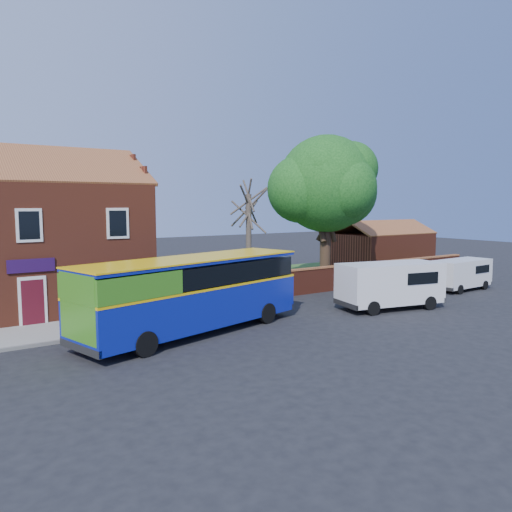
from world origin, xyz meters
TOP-DOWN VIEW (x-y plane):
  - ground at (0.00, 0.00)m, footprint 120.00×120.00m
  - pavement at (-7.00, 5.75)m, footprint 18.00×3.50m
  - kerb at (-7.00, 4.00)m, footprint 18.00×0.15m
  - grass_strip at (13.00, 13.00)m, footprint 26.00×12.00m
  - shop_building at (-7.02, 11.50)m, footprint 12.30×8.13m
  - boundary_wall at (13.00, 7.00)m, footprint 22.00×0.38m
  - outbuilding at (22.00, 13.00)m, footprint 8.20×5.06m
  - bus at (-1.81, 2.38)m, footprint 11.06×5.31m
  - van_near at (9.47, 1.15)m, footprint 5.88×3.32m
  - van_far at (17.75, 2.52)m, footprint 4.54×2.02m
  - large_tree at (12.32, 9.58)m, footprint 8.38×6.63m
  - bare_tree at (6.12, 9.74)m, footprint 2.52×3.00m

SIDE VIEW (x-z plane):
  - ground at x=0.00m, z-range 0.00..0.00m
  - grass_strip at x=13.00m, z-range 0.00..0.04m
  - pavement at x=-7.00m, z-range 0.00..0.12m
  - kerb at x=-7.00m, z-range 0.00..0.14m
  - boundary_wall at x=13.00m, z-range 0.01..1.61m
  - van_far at x=17.75m, z-range 0.12..2.08m
  - van_near at x=9.47m, z-range 0.15..2.58m
  - outbuilding at x=22.00m, z-range -0.48..3.69m
  - bus at x=-1.81m, z-range 0.22..3.48m
  - shop_building at x=-7.02m, z-range -1.84..8.66m
  - bare_tree at x=6.12m, z-range 0.09..6.81m
  - large_tree at x=12.32m, z-range 1.58..11.80m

